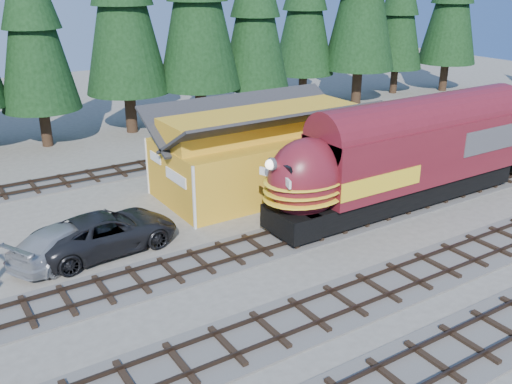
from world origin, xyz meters
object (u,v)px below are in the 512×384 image
depot (261,142)px  pickup_truck_b (67,241)px  pickup_truck_a (107,232)px  locomotive (395,163)px

depot → pickup_truck_b: size_ratio=2.24×
pickup_truck_a → pickup_truck_b: 1.80m
locomotive → pickup_truck_b: (-16.67, 3.87, -1.87)m
pickup_truck_b → depot: bearing=-104.3°
locomotive → depot: bearing=123.8°
pickup_truck_b → locomotive: bearing=-129.4°
locomotive → pickup_truck_a: locomotive is taller
depot → locomotive: 7.82m
depot → locomotive: depot is taller
depot → pickup_truck_a: (-10.54, -2.87, -2.04)m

